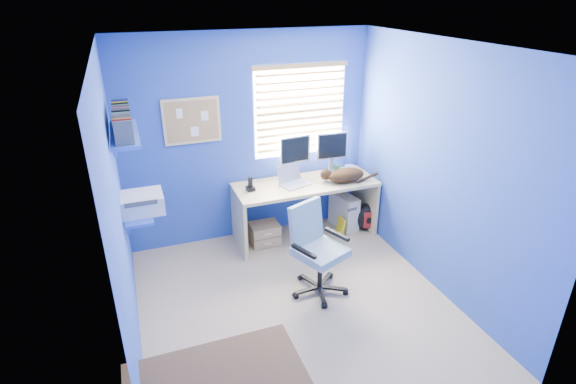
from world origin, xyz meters
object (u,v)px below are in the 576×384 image
object	(u,v)px
laptop	(295,176)
office_chair	(317,260)
tower_pc	(344,211)
cat	(346,175)
desk	(305,210)

from	to	relation	value
laptop	office_chair	world-z (taller)	laptop
tower_pc	cat	bearing A→B (deg)	-126.60
desk	office_chair	world-z (taller)	office_chair
cat	tower_pc	bearing A→B (deg)	80.02
office_chair	desk	bearing A→B (deg)	73.87
cat	tower_pc	xyz separation A→B (m)	(0.10, 0.19, -0.60)
cat	tower_pc	distance (m)	0.64
desk	laptop	bearing A→B (deg)	-175.31
laptop	cat	bearing A→B (deg)	-29.48
desk	office_chair	size ratio (longest dim) A/B	1.83
tower_pc	desk	bearing A→B (deg)	176.71
laptop	tower_pc	distance (m)	0.96
desk	cat	size ratio (longest dim) A/B	3.69
laptop	cat	world-z (taller)	laptop
laptop	cat	distance (m)	0.63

